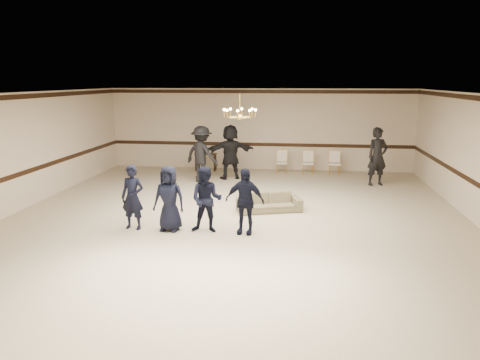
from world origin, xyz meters
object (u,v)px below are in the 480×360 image
Objects in this scene: adult_right at (377,157)px; console_table at (206,162)px; boy_d at (245,201)px; banquet_chair_left at (282,162)px; chandelier at (240,105)px; boy_c at (206,200)px; banquet_chair_mid at (308,163)px; adult_left at (202,154)px; settee at (269,202)px; banquet_chair_right at (335,163)px; adult_mid at (230,152)px; boy_a at (133,197)px; boy_b at (169,199)px.

console_table is (-6.29, 1.77, -0.64)m from adult_right.
banquet_chair_left is (0.57, 7.18, -0.34)m from boy_d.
boy_c is at bearing -104.65° from chandelier.
adult_left is at bearing -154.76° from banquet_chair_mid.
banquet_chair_mid is at bearing 59.80° from settee.
adult_left reaches higher than banquet_chair_right.
settee is 0.89× the size of adult_left.
adult_left is at bearing 118.34° from boy_d.
banquet_chair_mid is 1.00× the size of banquet_chair_right.
adult_mid is 3.10m from banquet_chair_mid.
boy_d is (0.37, -2.01, -2.09)m from chandelier.
banquet_chair_left is 3.01m from console_table.
boy_d reaches higher than settee.
banquet_chair_right is (-1.29, 1.57, -0.55)m from adult_right.
boy_c is at bearing -173.70° from boy_d.
boy_d is at bearing -103.85° from banquet_chair_mid.
adult_right is at bearing -36.05° from banquet_chair_mid.
boy_a is at bearing -179.18° from boy_c.
banquet_chair_mid is at bearing 66.58° from boy_a.
chandelier is 6.03m from banquet_chair_mid.
adult_left is 2.24× the size of banquet_chair_right.
boy_d is 1.77× the size of banquet_chair_mid.
adult_mid reaches higher than boy_b.
banquet_chair_left is at bearing -176.23° from banquet_chair_right.
boy_b is 7.93m from banquet_chair_mid.
adult_mid is at bearing 94.54° from settee.
boy_c and boy_d have the same top height.
adult_left is at bearing -149.05° from banquet_chair_left.
banquet_chair_mid is (1.57, 7.18, -0.34)m from boy_d.
banquet_chair_left and banquet_chair_right have the same top height.
boy_a is at bearing -118.16° from banquet_chair_left.
adult_right is 3.69m from banquet_chair_left.
adult_right is (5.65, 5.60, 0.21)m from boy_b.
boy_c reaches higher than banquet_chair_mid.
banquet_chair_right is (1.00, 0.00, 0.00)m from banquet_chair_mid.
adult_left and adult_mid have the same top height.
adult_mid reaches higher than banquet_chair_left.
banquet_chair_right is at bearing 49.82° from settee.
chandelier is at bearing -63.80° from console_table.
boy_b is 1.77× the size of banquet_chair_left.
boy_d is at bearing 137.49° from adult_left.
adult_right is 2.36× the size of console_table.
banquet_chair_left is at bearing 1.40° from console_table.
adult_mid is 1.00× the size of adult_right.
boy_d is at bearing 0.82° from boy_c.
banquet_chair_right is at bearing 64.98° from boy_b.
boy_a is 1.00× the size of boy_c.
adult_left reaches higher than boy_d.
adult_mid is 2.24× the size of banquet_chair_right.
adult_left is 6.01m from adult_right.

